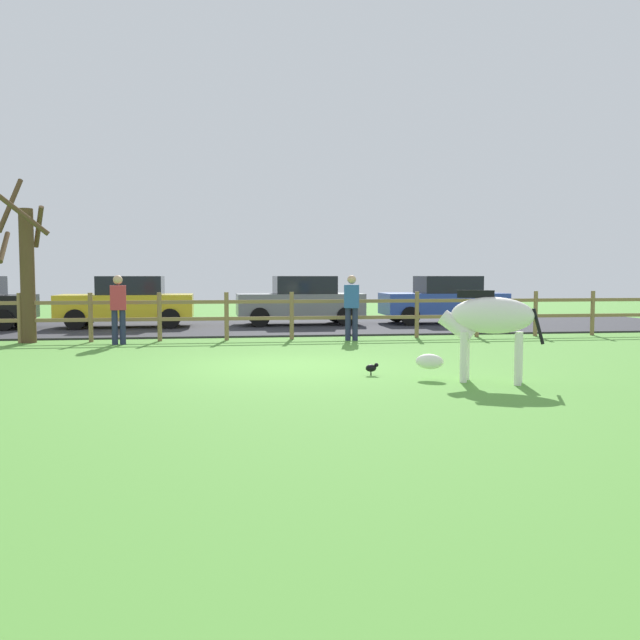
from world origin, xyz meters
TOP-DOWN VIEW (x-y plane):
  - ground_plane at (0.00, 0.00)m, footprint 60.00×60.00m
  - parking_asphalt at (0.00, 9.30)m, footprint 28.00×7.40m
  - paddock_fence at (-0.27, 5.00)m, footprint 21.57×0.11m
  - bare_tree at (-5.88, 5.02)m, footprint 1.29×1.29m
  - zebra at (2.83, -2.17)m, footprint 1.76×1.14m
  - crow_on_grass at (1.25, -1.25)m, footprint 0.22×0.10m
  - parked_car_grey at (1.27, 9.32)m, footprint 4.05×1.98m
  - parked_car_yellow at (-4.10, 9.07)m, footprint 4.04×1.95m
  - parked_car_blue at (6.02, 9.24)m, footprint 4.00×1.88m
  - visitor_left_of_tree at (2.01, 4.46)m, footprint 0.41×0.31m
  - visitor_right_of_tree at (-3.62, 4.29)m, footprint 0.38×0.26m

SIDE VIEW (x-z plane):
  - ground_plane at x=0.00m, z-range 0.00..0.00m
  - parking_asphalt at x=0.00m, z-range 0.00..0.05m
  - crow_on_grass at x=1.25m, z-range 0.02..0.23m
  - paddock_fence at x=-0.27m, z-range 0.08..1.29m
  - parked_car_grey at x=1.27m, z-range 0.06..1.62m
  - parked_car_yellow at x=-4.10m, z-range 0.06..1.62m
  - parked_car_blue at x=6.02m, z-range 0.06..1.62m
  - visitor_left_of_tree at x=2.01m, z-range 0.09..1.73m
  - visitor_right_of_tree at x=-3.62m, z-range 0.09..1.73m
  - zebra at x=2.83m, z-range 0.22..1.63m
  - bare_tree at x=-5.88m, z-range -0.17..3.84m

